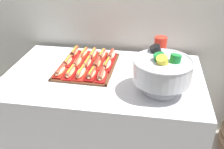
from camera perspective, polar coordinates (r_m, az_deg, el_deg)
buffet_table at (r=2.11m, az=-1.66°, el=-8.94°), size 1.40×0.89×0.78m
serving_tray at (r=2.02m, az=-5.25°, el=1.67°), size 0.42×0.53×0.01m
hot_dog_0 at (r=1.91m, az=-10.93°, el=0.67°), size 0.07×0.16×0.06m
hot_dog_1 at (r=1.89m, az=-8.81°, el=0.47°), size 0.06×0.18×0.06m
hot_dog_2 at (r=1.87m, az=-6.63°, el=0.32°), size 0.07×0.17×0.06m
hot_dog_3 at (r=1.85m, az=-4.40°, el=0.11°), size 0.07×0.16×0.06m
hot_dog_4 at (r=1.83m, az=-2.12°, el=-0.13°), size 0.07×0.17×0.06m
hot_dog_5 at (r=2.05m, az=-9.34°, el=2.72°), size 0.06×0.15×0.06m
hot_dog_6 at (r=2.03m, az=-7.34°, el=2.66°), size 0.06×0.17×0.06m
hot_dog_7 at (r=2.01m, az=-5.29°, el=2.43°), size 0.06×0.17×0.06m
hot_dog_8 at (r=1.99m, az=-3.21°, el=2.30°), size 0.07×0.16×0.06m
hot_dog_9 at (r=1.97m, az=-1.09°, el=2.13°), size 0.07×0.17×0.06m
hot_dog_10 at (r=2.19m, az=-7.95°, el=4.67°), size 0.06×0.17×0.07m
hot_dog_11 at (r=2.17m, az=-6.05°, el=4.44°), size 0.07×0.18×0.06m
hot_dog_12 at (r=2.15m, az=-4.13°, el=4.30°), size 0.07×0.17×0.06m
hot_dog_13 at (r=2.13m, az=-2.17°, el=4.18°), size 0.07×0.16×0.06m
hot_dog_14 at (r=2.12m, az=-0.19°, el=4.09°), size 0.07×0.16×0.06m
punch_bowl at (r=1.66m, az=10.66°, el=0.96°), size 0.37×0.37×0.28m
cup_stack at (r=2.07m, az=10.14°, el=5.12°), size 0.09×0.09×0.21m
donut at (r=2.00m, az=12.15°, el=1.25°), size 0.15×0.15×0.04m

